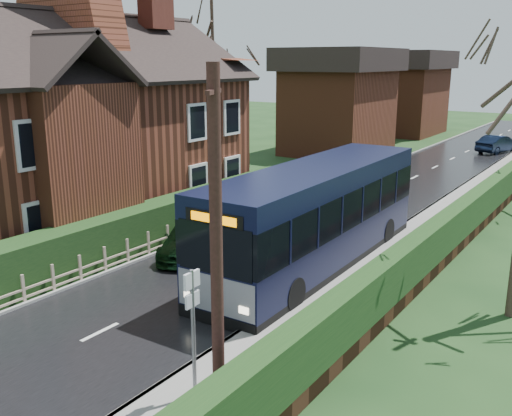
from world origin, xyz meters
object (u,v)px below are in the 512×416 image
Objects in this scene: car_silver at (293,201)px; car_green at (191,238)px; brick_house at (77,119)px; telegraph_pole at (216,255)px; bus at (316,217)px; bus_stop_sign at (193,317)px.

car_green is at bearing -101.73° from car_silver.
brick_house reaches higher than telegraph_pole.
car_green is (6.68, -0.78, -3.79)m from brick_house.
bus is 4.63m from car_green.
bus is at bearing 100.72° from bus_stop_sign.
bus_stop_sign is at bearing -74.14° from car_silver.
bus is 3.92× the size of bus_stop_sign.
car_silver is at bearing 58.65° from car_green.
telegraph_pole reaches higher than bus.
telegraph_pole reaches higher than car_green.
telegraph_pole reaches higher than bus_stop_sign.
brick_house is 9.77m from car_silver.
car_green is 9.34m from bus_stop_sign.
brick_house reaches higher than car_silver.
telegraph_pole is (6.30, -13.48, 2.65)m from car_silver.
car_silver is 1.09× the size of car_green.
bus is at bearing 81.78° from telegraph_pole.
bus reaches higher than car_green.
car_green is 10.36m from telegraph_pole.
bus reaches higher than bus_stop_sign.
brick_house is 5.08× the size of bus_stop_sign.
bus is 6.13m from car_silver.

